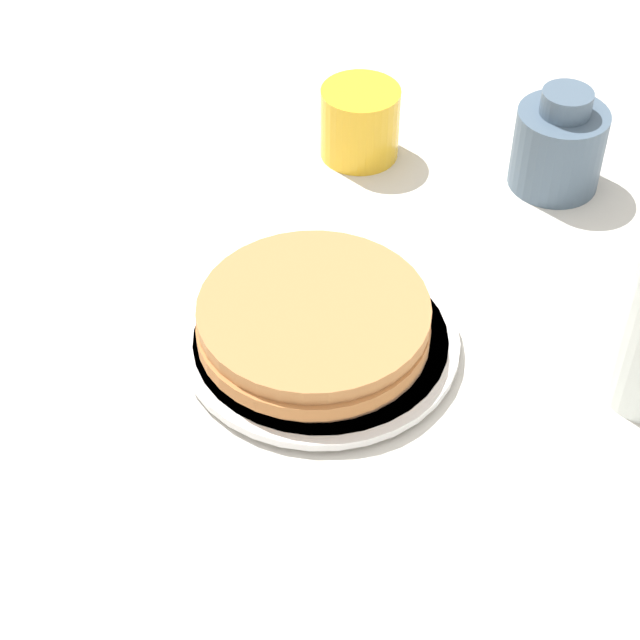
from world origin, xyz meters
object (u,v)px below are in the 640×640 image
pancake_stack (315,322)px  juice_glass (360,123)px  plate (320,343)px  cream_jug (559,145)px

pancake_stack → juice_glass: (-0.03, 0.28, 0.00)m
pancake_stack → plate: bearing=23.6°
cream_jug → pancake_stack: bearing=-119.8°
plate → juice_glass: juice_glass is taller
juice_glass → cream_jug: 0.19m
pancake_stack → juice_glass: size_ratio=2.56×
juice_glass → plate: bearing=-82.5°
plate → pancake_stack: bearing=-156.4°
juice_glass → cream_jug: bearing=1.0°
plate → juice_glass: (-0.04, 0.27, 0.03)m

